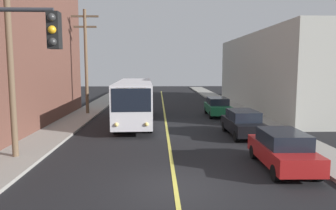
% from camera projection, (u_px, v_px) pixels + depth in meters
% --- Properties ---
extents(ground_plane, '(120.00, 120.00, 0.00)m').
position_uv_depth(ground_plane, '(175.00, 188.00, 11.42)').
color(ground_plane, black).
extents(sidewalk_left, '(2.50, 90.00, 0.15)m').
position_uv_depth(sidewalk_left, '(58.00, 131.00, 21.10)').
color(sidewalk_left, gray).
rests_on(sidewalk_left, ground).
extents(sidewalk_right, '(2.50, 90.00, 0.15)m').
position_uv_depth(sidewalk_right, '(274.00, 130.00, 21.57)').
color(sidewalk_right, gray).
rests_on(sidewalk_right, ground).
extents(lane_stripe_center, '(0.16, 60.00, 0.01)m').
position_uv_depth(lane_stripe_center, '(165.00, 119.00, 26.30)').
color(lane_stripe_center, '#D8CC4C').
rests_on(lane_stripe_center, ground).
extents(building_right_warehouse, '(12.00, 24.39, 7.57)m').
position_uv_depth(building_right_warehouse, '(303.00, 72.00, 33.06)').
color(building_right_warehouse, '#B2B2A8').
rests_on(building_right_warehouse, ground).
extents(city_bus, '(3.02, 12.23, 3.20)m').
position_uv_depth(city_bus, '(135.00, 99.00, 24.79)').
color(city_bus, silver).
rests_on(city_bus, ground).
extents(parked_car_red, '(1.89, 4.44, 1.62)m').
position_uv_depth(parked_car_red, '(283.00, 149.00, 13.48)').
color(parked_car_red, maroon).
rests_on(parked_car_red, ground).
extents(parked_car_black, '(1.89, 4.44, 1.62)m').
position_uv_depth(parked_car_black, '(243.00, 123.00, 19.85)').
color(parked_car_black, black).
rests_on(parked_car_black, ground).
extents(parked_car_green, '(1.88, 4.43, 1.62)m').
position_uv_depth(parked_car_green, '(217.00, 106.00, 28.01)').
color(parked_car_green, '#196038').
rests_on(parked_car_green, ground).
extents(utility_pole_near, '(2.40, 0.28, 9.61)m').
position_uv_depth(utility_pole_near, '(9.00, 41.00, 14.31)').
color(utility_pole_near, brown).
rests_on(utility_pole_near, sidewalk_left).
extents(utility_pole_mid, '(2.40, 0.28, 9.15)m').
position_uv_depth(utility_pole_mid, '(86.00, 57.00, 28.30)').
color(utility_pole_mid, brown).
rests_on(utility_pole_mid, sidewalk_left).
extents(fire_hydrant, '(0.44, 0.26, 0.84)m').
position_uv_depth(fire_hydrant, '(296.00, 136.00, 17.23)').
color(fire_hydrant, red).
rests_on(fire_hydrant, sidewalk_right).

